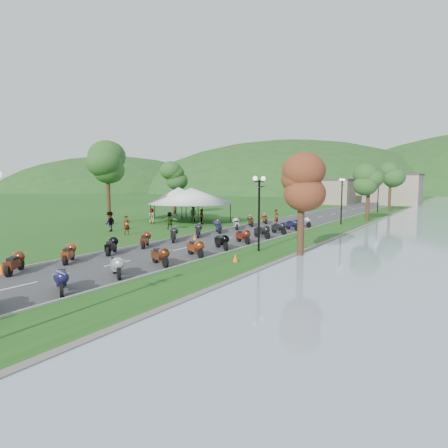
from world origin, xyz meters
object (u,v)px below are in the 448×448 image
Objects in this scene: vendor_tent_main at (191,205)px; pedestrian_a at (127,235)px; pedestrian_b at (193,221)px; pedestrian_c at (110,232)px.

vendor_tent_main is 3.86× the size of pedestrian_a.
pedestrian_b is 12.03m from pedestrian_c.
vendor_tent_main is 10.96m from pedestrian_c.
pedestrian_c is at bearing 101.22° from pedestrian_a.
pedestrian_b is (-0.75, 1.35, -2.00)m from vendor_tent_main.
vendor_tent_main reaches higher than pedestrian_c.
vendor_tent_main is 3.43× the size of pedestrian_b.
pedestrian_c is at bearing -99.05° from vendor_tent_main.
pedestrian_a is (1.32, -11.46, -2.00)m from vendor_tent_main.
pedestrian_a is 0.89× the size of pedestrian_b.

